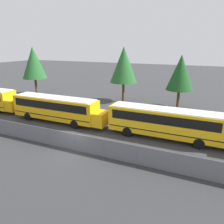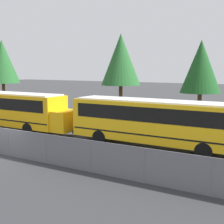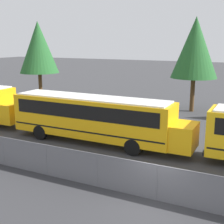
{
  "view_description": "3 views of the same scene",
  "coord_description": "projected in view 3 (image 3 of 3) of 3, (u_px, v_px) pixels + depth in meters",
  "views": [
    {
      "loc": [
        11.06,
        -15.79,
        9.72
      ],
      "look_at": [
        1.18,
        6.04,
        2.32
      ],
      "focal_mm": 35.0,
      "sensor_mm": 36.0,
      "label": 1
    },
    {
      "loc": [
        15.23,
        -13.12,
        5.46
      ],
      "look_at": [
        3.82,
        6.29,
        2.3
      ],
      "focal_mm": 50.0,
      "sensor_mm": 36.0,
      "label": 2
    },
    {
      "loc": [
        3.98,
        -12.57,
        7.13
      ],
      "look_at": [
        -5.74,
        6.98,
        2.15
      ],
      "focal_mm": 50.0,
      "sensor_mm": 36.0,
      "label": 3
    }
  ],
  "objects": [
    {
      "name": "ground_plane",
      "position": [
        156.0,
        200.0,
        14.29
      ],
      "size": [
        200.0,
        200.0,
        0.0
      ],
      "primitive_type": "plane",
      "color": "#38383A"
    },
    {
      "name": "fence",
      "position": [
        157.0,
        182.0,
        14.09
      ],
      "size": [
        68.41,
        0.07,
        1.74
      ],
      "color": "#9EA0A5",
      "rests_on": "ground_plane"
    },
    {
      "name": "school_bus_1",
      "position": [
        94.0,
        116.0,
        21.89
      ],
      "size": [
        13.43,
        2.51,
        3.33
      ],
      "color": "#EDA80F",
      "rests_on": "ground_plane"
    },
    {
      "name": "tree_1",
      "position": [
        39.0,
        47.0,
        37.05
      ],
      "size": [
        4.66,
        4.66,
        9.43
      ],
      "color": "#51381E",
      "rests_on": "ground_plane"
    },
    {
      "name": "tree_2",
      "position": [
        195.0,
        48.0,
        30.96
      ],
      "size": [
        4.64,
        4.64,
        9.5
      ],
      "color": "#51381E",
      "rests_on": "ground_plane"
    }
  ]
}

